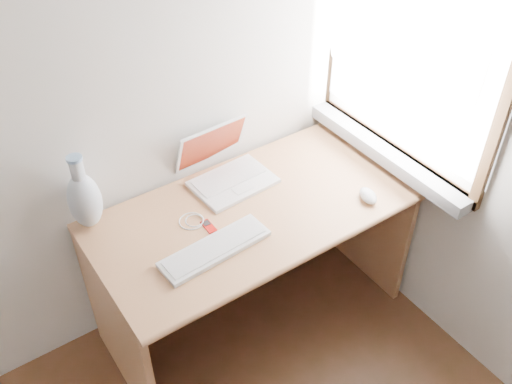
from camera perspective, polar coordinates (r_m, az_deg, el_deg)
window at (r=2.43m, az=14.67°, el=13.46°), size 0.11×0.99×1.10m
desk at (r=2.59m, az=-1.29°, el=-4.03°), size 1.37×0.68×0.72m
laptop at (r=2.52m, az=-2.89°, el=2.33°), size 0.36×0.31×0.24m
external_keyboard at (r=2.21m, az=-4.12°, el=-5.64°), size 0.46×0.16×0.02m
mouse at (r=2.47m, az=11.15°, el=-0.36°), size 0.10×0.13×0.04m
ipod at (r=2.32m, az=-4.77°, el=-3.43°), size 0.04×0.08×0.01m
cable_coil at (r=2.35m, az=-6.46°, el=-2.90°), size 0.13×0.13×0.01m
remote at (r=2.21m, az=-3.47°, el=-5.93°), size 0.06×0.08×0.01m
vase at (r=2.33m, az=-16.79°, el=-0.64°), size 0.13×0.13×0.34m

